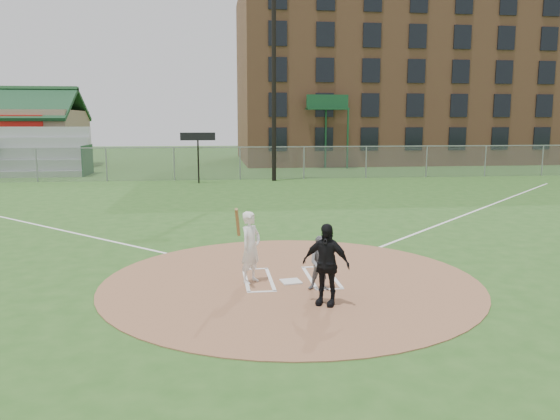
{
  "coord_description": "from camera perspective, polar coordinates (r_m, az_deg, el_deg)",
  "views": [
    {
      "loc": [
        -1.7,
        -11.7,
        3.54
      ],
      "look_at": [
        0.0,
        2.0,
        1.3
      ],
      "focal_mm": 35.0,
      "sensor_mm": 36.0,
      "label": 1
    }
  ],
  "objects": [
    {
      "name": "foul_line_third",
      "position": [
        22.23,
        -26.15,
        -0.88
      ],
      "size": [
        17.04,
        17.04,
        0.01
      ],
      "primitive_type": "cube",
      "rotation": [
        0.0,
        0.0,
        0.79
      ],
      "color": "white",
      "rests_on": "ground"
    },
    {
      "name": "dirt_circle",
      "position": [
        12.34,
        1.16,
        -7.41
      ],
      "size": [
        8.4,
        8.4,
        0.02
      ],
      "primitive_type": "cylinder",
      "color": "#9B6849",
      "rests_on": "ground"
    },
    {
      "name": "umpire",
      "position": [
        10.6,
        4.82,
        -5.67
      ],
      "size": [
        1.01,
        0.8,
        1.61
      ],
      "primitive_type": "imported",
      "rotation": [
        0.0,
        0.0,
        -0.51
      ],
      "color": "black",
      "rests_on": "dirt_circle"
    },
    {
      "name": "foul_line_first",
      "position": [
        23.57,
        20.02,
        0.03
      ],
      "size": [
        17.04,
        17.04,
        0.01
      ],
      "primitive_type": "cube",
      "rotation": [
        0.0,
        0.0,
        -0.79
      ],
      "color": "white",
      "rests_on": "ground"
    },
    {
      "name": "catcher",
      "position": [
        11.54,
        4.38,
        -5.57
      ],
      "size": [
        0.64,
        0.54,
        1.16
      ],
      "primitive_type": "imported",
      "rotation": [
        0.0,
        0.0,
        -0.19
      ],
      "color": "slate",
      "rests_on": "dirt_circle"
    },
    {
      "name": "brick_warehouse",
      "position": [
        52.87,
        12.85,
        13.29
      ],
      "size": [
        30.0,
        17.17,
        15.0
      ],
      "color": "#9B6142",
      "rests_on": "ground"
    },
    {
      "name": "outfield_fence",
      "position": [
        33.83,
        -4.2,
        4.92
      ],
      "size": [
        56.08,
        0.08,
        2.03
      ],
      "color": "slate",
      "rests_on": "ground"
    },
    {
      "name": "batter_at_plate",
      "position": [
        12.01,
        -3.09,
        -3.88
      ],
      "size": [
        0.71,
        1.05,
        1.78
      ],
      "color": "white",
      "rests_on": "dirt_circle"
    },
    {
      "name": "home_plate",
      "position": [
        12.2,
        1.14,
        -7.48
      ],
      "size": [
        0.48,
        0.48,
        0.03
      ],
      "primitive_type": "cube",
      "rotation": [
        0.0,
        0.0,
        0.15
      ],
      "color": "silver",
      "rests_on": "dirt_circle"
    },
    {
      "name": "bleachers",
      "position": [
        39.59,
        -23.78,
        5.62
      ],
      "size": [
        6.08,
        3.2,
        3.2
      ],
      "color": "#B7BABF",
      "rests_on": "ground"
    },
    {
      "name": "ground",
      "position": [
        12.34,
        1.16,
        -7.46
      ],
      "size": [
        140.0,
        140.0,
        0.0
      ],
      "primitive_type": "plane",
      "color": "#29541C",
      "rests_on": "ground"
    },
    {
      "name": "scoreboard_sign",
      "position": [
        31.93,
        -8.58,
        7.05
      ],
      "size": [
        2.0,
        0.1,
        2.93
      ],
      "color": "black",
      "rests_on": "ground"
    },
    {
      "name": "batters_boxes",
      "position": [
        12.47,
        1.06,
        -7.15
      ],
      "size": [
        2.08,
        1.88,
        0.01
      ],
      "color": "white",
      "rests_on": "dirt_circle"
    },
    {
      "name": "light_pole",
      "position": [
        33.05,
        -0.64,
        14.55
      ],
      "size": [
        1.2,
        0.3,
        12.22
      ],
      "color": "black",
      "rests_on": "ground"
    }
  ]
}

